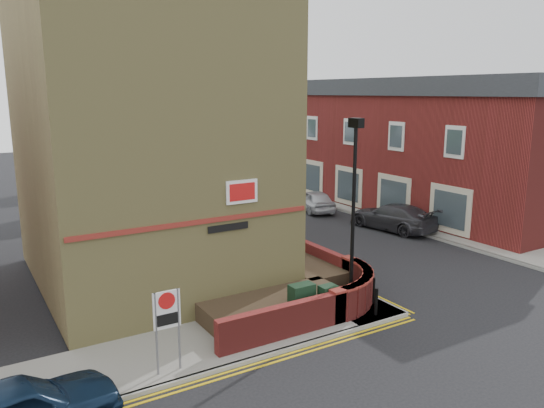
{
  "coord_description": "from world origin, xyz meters",
  "views": [
    {
      "loc": [
        -9.25,
        -11.59,
        7.21
      ],
      "look_at": [
        0.25,
        4.0,
        3.34
      ],
      "focal_mm": 35.0,
      "sensor_mm": 36.0,
      "label": 1
    }
  ],
  "objects_px": {
    "zone_sign": "(167,316)",
    "silver_car_near": "(229,209)",
    "utility_cabinet_large": "(302,302)",
    "lamppost": "(353,215)"
  },
  "relations": [
    {
      "from": "zone_sign",
      "to": "silver_car_near",
      "type": "xyz_separation_m",
      "value": [
        9.07,
        14.55,
        -1.0
      ]
    },
    {
      "from": "zone_sign",
      "to": "utility_cabinet_large",
      "type": "bearing_deg",
      "value": 9.69
    },
    {
      "from": "lamppost",
      "to": "silver_car_near",
      "type": "distance_m",
      "value": 14.33
    },
    {
      "from": "lamppost",
      "to": "silver_car_near",
      "type": "xyz_separation_m",
      "value": [
        2.47,
        13.85,
        -2.7
      ]
    },
    {
      "from": "lamppost",
      "to": "silver_car_near",
      "type": "height_order",
      "value": "lamppost"
    },
    {
      "from": "utility_cabinet_large",
      "to": "silver_car_near",
      "type": "relative_size",
      "value": 0.31
    },
    {
      "from": "silver_car_near",
      "to": "lamppost",
      "type": "bearing_deg",
      "value": -104.41
    },
    {
      "from": "utility_cabinet_large",
      "to": "silver_car_near",
      "type": "height_order",
      "value": "utility_cabinet_large"
    },
    {
      "from": "utility_cabinet_large",
      "to": "zone_sign",
      "type": "xyz_separation_m",
      "value": [
        -4.7,
        -0.8,
        0.92
      ]
    },
    {
      "from": "silver_car_near",
      "to": "utility_cabinet_large",
      "type": "bearing_deg",
      "value": -111.93
    }
  ]
}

